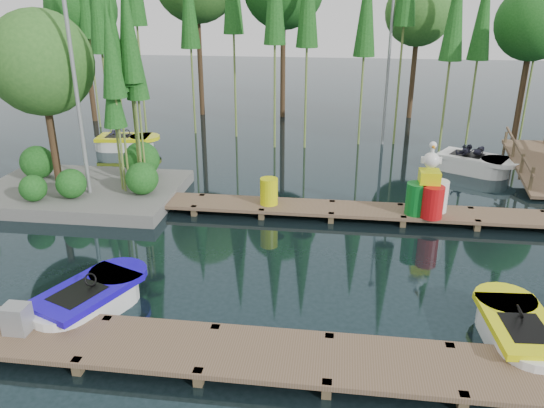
# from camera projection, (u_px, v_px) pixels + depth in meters

# --- Properties ---
(ground_plane) EXTENTS (90.00, 90.00, 0.00)m
(ground_plane) POSITION_uv_depth(u_px,v_px,m) (250.00, 250.00, 13.68)
(ground_plane) COLOR #192A2F
(near_dock) EXTENTS (18.00, 1.50, 0.50)m
(near_dock) POSITION_uv_depth(u_px,v_px,m) (207.00, 350.00, 9.45)
(near_dock) COLOR brown
(near_dock) RESTS_ON ground
(far_dock) EXTENTS (15.00, 1.20, 0.50)m
(far_dock) POSITION_uv_depth(u_px,v_px,m) (297.00, 207.00, 15.77)
(far_dock) COLOR brown
(far_dock) RESTS_ON ground
(island) EXTENTS (6.20, 4.20, 6.75)m
(island) POSITION_uv_depth(u_px,v_px,m) (65.00, 97.00, 16.31)
(island) COLOR slate
(island) RESTS_ON ground
(lamp_island) EXTENTS (0.30, 0.30, 7.25)m
(lamp_island) POSITION_uv_depth(u_px,v_px,m) (73.00, 65.00, 15.09)
(lamp_island) COLOR gray
(lamp_island) RESTS_ON ground
(lamp_rear) EXTENTS (0.30, 0.30, 7.25)m
(lamp_rear) POSITION_uv_depth(u_px,v_px,m) (390.00, 43.00, 21.75)
(lamp_rear) COLOR gray
(lamp_rear) RESTS_ON ground
(ramp) EXTENTS (1.50, 3.94, 1.49)m
(ramp) POSITION_uv_depth(u_px,v_px,m) (538.00, 166.00, 18.35)
(ramp) COLOR brown
(ramp) RESTS_ON ground
(boat_blue) EXTENTS (2.19, 2.99, 0.92)m
(boat_blue) POSITION_uv_depth(u_px,v_px,m) (90.00, 300.00, 10.92)
(boat_blue) COLOR white
(boat_blue) RESTS_ON ground
(boat_yellow_near) EXTENTS (1.35, 2.69, 0.88)m
(boat_yellow_near) POSITION_uv_depth(u_px,v_px,m) (518.00, 333.00, 9.88)
(boat_yellow_near) COLOR white
(boat_yellow_near) RESTS_ON ground
(boat_yellow_far) EXTENTS (2.88, 1.53, 1.38)m
(boat_yellow_far) POSITION_uv_depth(u_px,v_px,m) (125.00, 142.00, 22.44)
(boat_yellow_far) COLOR white
(boat_yellow_far) RESTS_ON ground
(boat_white_far) EXTENTS (3.25, 2.64, 1.41)m
(boat_white_far) POSITION_uv_depth(u_px,v_px,m) (474.00, 164.00, 19.56)
(boat_white_far) COLOR white
(boat_white_far) RESTS_ON ground
(utility_cabinet) EXTENTS (0.45, 0.38, 0.55)m
(utility_cabinet) POSITION_uv_depth(u_px,v_px,m) (17.00, 319.00, 9.76)
(utility_cabinet) COLOR gray
(utility_cabinet) RESTS_ON near_dock
(yellow_barrel) EXTENTS (0.53, 0.53, 0.80)m
(yellow_barrel) POSITION_uv_depth(u_px,v_px,m) (269.00, 191.00, 15.71)
(yellow_barrel) COLOR #DBE10B
(yellow_barrel) RESTS_ON far_dock
(drum_cluster) EXTENTS (1.22, 1.12, 2.11)m
(drum_cluster) POSITION_uv_depth(u_px,v_px,m) (429.00, 193.00, 14.92)
(drum_cluster) COLOR #0B6A1F
(drum_cluster) RESTS_ON far_dock
(seagull_post) EXTENTS (0.54, 0.29, 0.86)m
(seagull_post) POSITION_uv_depth(u_px,v_px,m) (427.00, 193.00, 15.08)
(seagull_post) COLOR gray
(seagull_post) RESTS_ON far_dock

